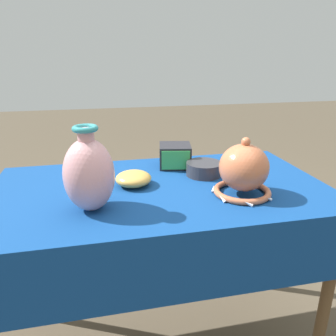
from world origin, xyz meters
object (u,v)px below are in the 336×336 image
object	(u,v)px
mosaic_tile_box	(175,156)
bowl_shallow_ochre	(133,179)
vase_tall_bulbous	(89,174)
pot_squat_charcoal	(204,169)
vase_dome_bell	(244,171)

from	to	relation	value
mosaic_tile_box	bowl_shallow_ochre	distance (m)	0.28
vase_tall_bulbous	bowl_shallow_ochre	xyz separation A→B (m)	(0.16, 0.17, -0.09)
pot_squat_charcoal	vase_dome_bell	bearing A→B (deg)	-71.51
mosaic_tile_box	bowl_shallow_ochre	world-z (taller)	mosaic_tile_box
vase_dome_bell	pot_squat_charcoal	bearing A→B (deg)	108.49
vase_dome_bell	mosaic_tile_box	distance (m)	0.39
vase_dome_bell	pot_squat_charcoal	xyz separation A→B (m)	(-0.07, 0.22, -0.06)
bowl_shallow_ochre	vase_dome_bell	bearing A→B (deg)	-24.00
mosaic_tile_box	pot_squat_charcoal	xyz separation A→B (m)	(0.09, -0.14, -0.02)
vase_tall_bulbous	vase_dome_bell	bearing A→B (deg)	0.86
mosaic_tile_box	bowl_shallow_ochre	xyz separation A→B (m)	(-0.21, -0.19, -0.02)
pot_squat_charcoal	bowl_shallow_ochre	bearing A→B (deg)	-170.12
vase_dome_bell	mosaic_tile_box	xyz separation A→B (m)	(-0.16, 0.35, -0.04)
mosaic_tile_box	vase_tall_bulbous	bearing A→B (deg)	-124.55
vase_tall_bulbous	bowl_shallow_ochre	world-z (taller)	vase_tall_bulbous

